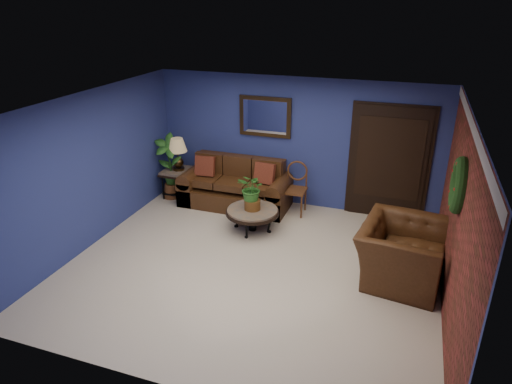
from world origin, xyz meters
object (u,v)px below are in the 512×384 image
(side_chair, at_px, (296,184))
(sofa, at_px, (236,189))
(coffee_table, at_px, (252,212))
(table_lamp, at_px, (178,150))
(end_table, at_px, (179,176))
(armchair, at_px, (402,253))

(side_chair, bearing_deg, sofa, -179.42)
(coffee_table, distance_m, table_lamp, 2.21)
(end_table, distance_m, side_chair, 2.43)
(sofa, relative_size, coffee_table, 2.26)
(armchair, bearing_deg, sofa, 70.59)
(sofa, bearing_deg, end_table, -178.62)
(sofa, height_order, armchair, sofa)
(end_table, xyz_separation_m, table_lamp, (0.00, 0.00, 0.55))
(coffee_table, relative_size, table_lamp, 1.47)
(sofa, distance_m, coffee_table, 1.16)
(table_lamp, distance_m, armchair, 4.77)
(sofa, height_order, side_chair, side_chair)
(coffee_table, bearing_deg, armchair, -15.72)
(sofa, distance_m, end_table, 1.25)
(end_table, xyz_separation_m, armchair, (4.45, -1.63, -0.02))
(end_table, distance_m, armchair, 4.74)
(table_lamp, bearing_deg, end_table, 0.00)
(side_chair, height_order, armchair, side_chair)
(coffee_table, xyz_separation_m, table_lamp, (-1.91, 0.91, 0.65))
(coffee_table, relative_size, end_table, 1.47)
(table_lamp, relative_size, armchair, 0.49)
(armchair, bearing_deg, table_lamp, 77.80)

